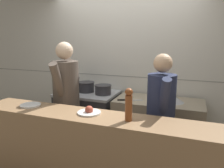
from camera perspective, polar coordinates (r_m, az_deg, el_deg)
wall_back_tiled at (r=3.74m, az=3.15°, el=4.40°), size 8.00×0.06×2.60m
oven_range at (r=3.76m, az=-6.22°, el=-8.88°), size 0.96×0.71×0.91m
prep_counter at (r=3.43m, az=11.80°, el=-11.41°), size 1.28×0.65×0.89m
pass_counter at (r=2.55m, az=-4.25°, el=-18.73°), size 2.85×0.45×0.98m
stock_pot at (r=3.69m, az=-10.75°, el=-0.07°), size 0.30×0.30×0.24m
sauce_pot at (r=3.64m, az=-6.74°, el=-0.67°), size 0.27×0.27×0.17m
braising_pot at (r=3.45m, az=-2.37°, el=-1.40°), size 0.27×0.27×0.15m
mixing_bowl_steel at (r=3.24m, az=15.82°, el=-3.74°), size 0.29×0.29×0.10m
chefs_knife at (r=3.22m, az=4.15°, el=-4.21°), size 0.36×0.17×0.02m
plated_dish_main at (r=2.83m, az=-20.53°, el=-5.18°), size 0.24×0.24×0.02m
plated_dish_appetiser at (r=2.40m, az=-6.00°, el=-7.16°), size 0.26×0.26×0.09m
pepper_mill at (r=2.14m, az=4.38°, el=-5.20°), size 0.08×0.08×0.33m
chef_head_cook at (r=3.06m, az=-11.81°, el=-3.82°), size 0.40×0.76×1.74m
chef_sous at (r=2.65m, az=12.56°, el=-7.87°), size 0.41×0.70×1.61m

